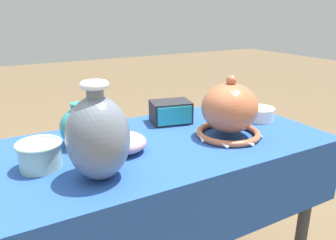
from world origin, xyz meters
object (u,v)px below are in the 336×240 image
object	(u,v)px
pot_squat_ivory	(259,114)
bowl_shallow_rose	(124,143)
mosaic_tile_box	(171,112)
cup_wide_celadon	(40,154)
jar_round_teal	(80,126)
vase_dome_bell	(229,112)
vase_tall_bulbous	(98,137)

from	to	relation	value
pot_squat_ivory	bowl_shallow_rose	size ratio (longest dim) A/B	0.87
mosaic_tile_box	pot_squat_ivory	size ratio (longest dim) A/B	1.40
cup_wide_celadon	jar_round_teal	distance (m)	0.18
mosaic_tile_box	pot_squat_ivory	xyz separation A→B (m)	(0.32, -0.14, -0.02)
mosaic_tile_box	bowl_shallow_rose	size ratio (longest dim) A/B	1.22
vase_dome_bell	cup_wide_celadon	world-z (taller)	vase_dome_bell
jar_round_teal	pot_squat_ivory	distance (m)	0.69
vase_tall_bulbous	mosaic_tile_box	world-z (taller)	vase_tall_bulbous
cup_wide_celadon	bowl_shallow_rose	size ratio (longest dim) A/B	0.90
jar_round_teal	bowl_shallow_rose	xyz separation A→B (m)	(0.10, -0.12, -0.03)
vase_dome_bell	mosaic_tile_box	distance (m)	0.25
jar_round_teal	bowl_shallow_rose	bearing A→B (deg)	-48.68
mosaic_tile_box	jar_round_teal	xyz separation A→B (m)	(-0.36, -0.06, 0.02)
bowl_shallow_rose	jar_round_teal	bearing A→B (deg)	131.32
cup_wide_celadon	bowl_shallow_rose	bearing A→B (deg)	-1.63
mosaic_tile_box	cup_wide_celadon	world-z (taller)	mosaic_tile_box
cup_wide_celadon	pot_squat_ivory	size ratio (longest dim) A/B	1.03
vase_dome_bell	jar_round_teal	distance (m)	0.49
vase_dome_bell	mosaic_tile_box	size ratio (longest dim) A/B	1.38
vase_tall_bulbous	vase_dome_bell	distance (m)	0.48
mosaic_tile_box	bowl_shallow_rose	bearing A→B (deg)	-134.06
vase_dome_bell	jar_round_teal	bearing A→B (deg)	159.94
pot_squat_ivory	cup_wide_celadon	bearing A→B (deg)	-178.49
mosaic_tile_box	jar_round_teal	distance (m)	0.37
cup_wide_celadon	mosaic_tile_box	bearing A→B (deg)	18.08
pot_squat_ivory	vase_tall_bulbous	bearing A→B (deg)	-167.66
vase_dome_bell	vase_tall_bulbous	bearing A→B (deg)	-171.67
vase_tall_bulbous	bowl_shallow_rose	bearing A→B (deg)	47.11
vase_tall_bulbous	vase_dome_bell	world-z (taller)	vase_tall_bulbous
vase_tall_bulbous	vase_dome_bell	bearing A→B (deg)	8.33
mosaic_tile_box	pot_squat_ivory	distance (m)	0.35
vase_tall_bulbous	jar_round_teal	world-z (taller)	vase_tall_bulbous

